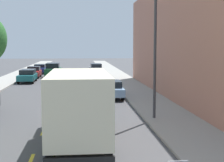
{
  "coord_description": "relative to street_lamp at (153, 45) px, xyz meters",
  "views": [
    {
      "loc": [
        1.86,
        -5.09,
        4.26
      ],
      "look_at": [
        4.58,
        23.44,
        1.26
      ],
      "focal_mm": 54.09,
      "sensor_mm": 36.0,
      "label": 1
    }
  ],
  "objects": [
    {
      "name": "parked_sedan_navy",
      "position": [
        -10.24,
        34.04,
        -3.54
      ],
      "size": [
        1.82,
        4.51,
        1.43
      ],
      "color": "navy",
      "rests_on": "ground_plane"
    },
    {
      "name": "parked_hatchback_red",
      "position": [
        -10.28,
        26.95,
        -3.53
      ],
      "size": [
        1.76,
        4.01,
        1.5
      ],
      "color": "#AD1E1E",
      "rests_on": "ground_plane"
    },
    {
      "name": "parked_wagon_teal",
      "position": [
        -10.22,
        21.27,
        -3.48
      ],
      "size": [
        1.89,
        4.73,
        1.5
      ],
      "color": "#195B60",
      "rests_on": "ground_plane"
    },
    {
      "name": "delivery_box_truck",
      "position": [
        -4.15,
        -4.21,
        -2.46
      ],
      "size": [
        2.42,
        7.66,
        3.17
      ],
      "color": "beige",
      "rests_on": "ground_plane"
    },
    {
      "name": "sidewalk_right",
      "position": [
        1.15,
        14.28,
        -4.22
      ],
      "size": [
        3.2,
        120.0,
        0.14
      ],
      "primitive_type": "cube",
      "color": "#99968E",
      "rests_on": "ground_plane"
    },
    {
      "name": "ground_plane",
      "position": [
        -5.95,
        16.28,
        -4.29
      ],
      "size": [
        160.0,
        160.0,
        0.0
      ],
      "primitive_type": "plane",
      "color": "#424244"
    },
    {
      "name": "moving_forest_sedan",
      "position": [
        -7.75,
        27.65,
        -3.3
      ],
      "size": [
        1.95,
        4.8,
        1.93
      ],
      "color": "#194C28",
      "rests_on": "ground_plane"
    },
    {
      "name": "parked_wagon_silver",
      "position": [
        -1.61,
        34.02,
        -3.48
      ],
      "size": [
        1.94,
        4.75,
        1.5
      ],
      "color": "#B2B5BA",
      "rests_on": "ground_plane"
    },
    {
      "name": "parked_sedan_sky",
      "position": [
        -1.62,
        8.46,
        -3.54
      ],
      "size": [
        1.9,
        4.54,
        1.43
      ],
      "color": "#7A9EC6",
      "rests_on": "ground_plane"
    },
    {
      "name": "street_lamp",
      "position": [
        0.0,
        0.0,
        0.0
      ],
      "size": [
        1.35,
        0.28,
        7.2
      ],
      "color": "#38383D",
      "rests_on": "sidewalk_right"
    },
    {
      "name": "lane_centerline_dashes",
      "position": [
        -5.95,
        10.78,
        -4.28
      ],
      "size": [
        0.14,
        47.2,
        0.01
      ],
      "color": "yellow",
      "rests_on": "ground_plane"
    }
  ]
}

